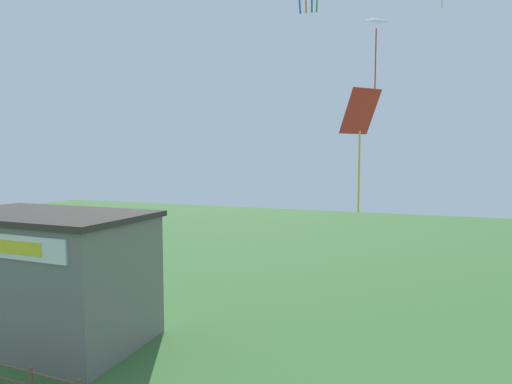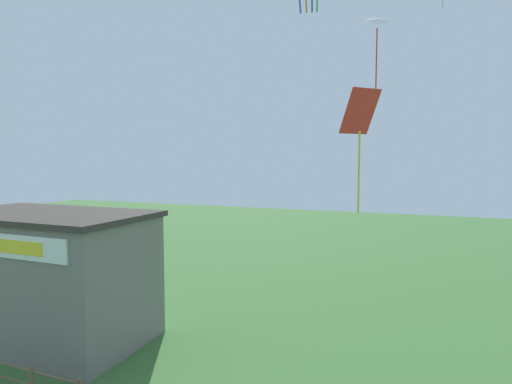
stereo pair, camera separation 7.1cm
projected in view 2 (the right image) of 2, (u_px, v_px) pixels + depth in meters
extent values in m
cylinder|color=brown|center=(32.00, 383.00, 12.85)|extent=(0.14, 0.14, 1.15)
cube|color=slate|center=(47.00, 278.00, 17.41)|extent=(8.92, 4.68, 5.30)
cube|color=#38332D|center=(44.00, 215.00, 17.21)|extent=(9.22, 4.98, 0.24)
cone|color=white|center=(377.00, 20.00, 15.26)|extent=(1.01, 0.96, 0.48)
cylinder|color=red|center=(376.00, 64.00, 15.38)|extent=(0.05, 0.05, 2.67)
cube|color=red|center=(360.00, 112.00, 10.27)|extent=(1.05, 1.05, 1.11)
cylinder|color=yellow|center=(359.00, 172.00, 10.38)|extent=(0.05, 0.05, 2.13)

